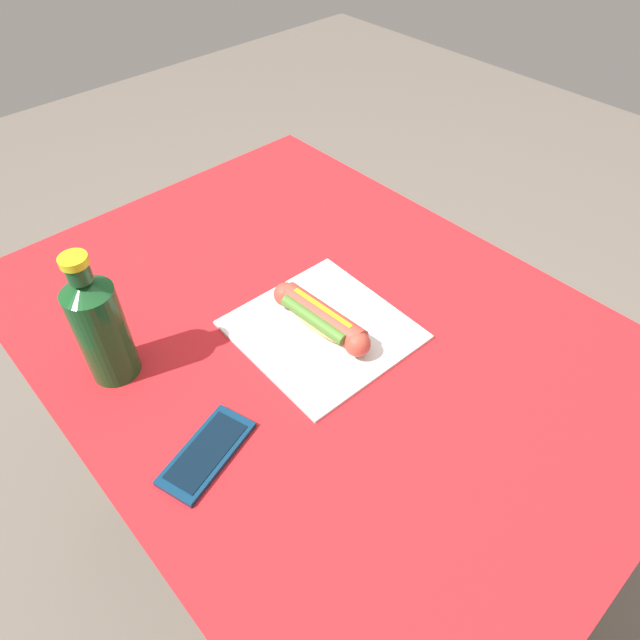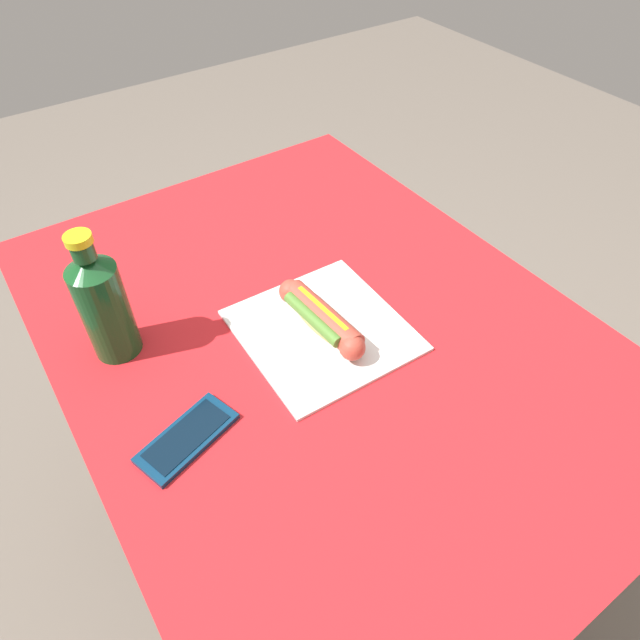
# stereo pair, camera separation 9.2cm
# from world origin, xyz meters

# --- Properties ---
(ground_plane) EXTENTS (6.00, 6.00, 0.00)m
(ground_plane) POSITION_xyz_m (0.00, 0.00, 0.00)
(ground_plane) COLOR #6B6056
(ground_plane) RESTS_ON ground
(dining_table) EXTENTS (1.11, 0.82, 0.77)m
(dining_table) POSITION_xyz_m (0.00, 0.00, 0.62)
(dining_table) COLOR brown
(dining_table) RESTS_ON ground
(paper_wrapper) EXTENTS (0.28, 0.27, 0.01)m
(paper_wrapper) POSITION_xyz_m (-0.01, 0.00, 0.77)
(paper_wrapper) COLOR silver
(paper_wrapper) RESTS_ON dining_table
(hot_dog) EXTENTS (0.21, 0.06, 0.05)m
(hot_dog) POSITION_xyz_m (-0.01, 0.01, 0.80)
(hot_dog) COLOR #DBB26B
(hot_dog) RESTS_ON paper_wrapper
(cell_phone) EXTENTS (0.10, 0.16, 0.01)m
(cell_phone) POSITION_xyz_m (-0.08, 0.28, 0.77)
(cell_phone) COLOR #0A2D4C
(cell_phone) RESTS_ON dining_table
(soda_bottle) EXTENTS (0.07, 0.07, 0.23)m
(soda_bottle) POSITION_xyz_m (0.14, 0.30, 0.87)
(soda_bottle) COLOR #14471E
(soda_bottle) RESTS_ON dining_table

